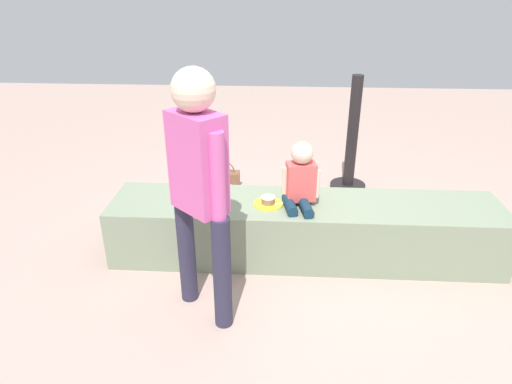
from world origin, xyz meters
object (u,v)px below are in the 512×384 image
Objects in this scene: water_bottle_near_gift at (158,213)px; party_cup_red at (192,210)px; child_seated at (301,178)px; handbag_brown_canvas at (223,180)px; adult_standing at (199,178)px; handbag_black_leather at (411,215)px; cake_box_white at (288,217)px; gift_bag at (236,202)px; cake_plate at (268,202)px.

party_cup_red is at bearing 26.26° from water_bottle_near_gift.
handbag_brown_canvas is at bearing 121.42° from child_seated.
handbag_black_leather is at bearing 36.90° from adult_standing.
water_bottle_near_gift is 1.15m from cake_box_white.
adult_standing is 5.21× the size of gift_bag.
child_seated is 0.95m from adult_standing.
party_cup_red is 0.34× the size of cake_box_white.
party_cup_red is at bearing 104.56° from adult_standing.
handbag_brown_canvas is at bearing 159.49° from handbag_black_leather.
adult_standing reaches higher than cake_plate.
gift_bag is (0.07, 1.32, -0.82)m from adult_standing.
handbag_brown_canvas is at bearing 112.46° from cake_plate.
handbag_brown_canvas reaches higher than party_cup_red.
adult_standing reaches higher than child_seated.
adult_standing is 15.64× the size of party_cup_red.
gift_bag is 0.71m from water_bottle_near_gift.
cake_box_white is at bearing 73.00° from cake_plate.
child_seated is at bearing 3.77° from cake_plate.
cake_box_white is at bearing 1.63° from water_bottle_near_gift.
gift_bag is (-0.54, 0.66, -0.54)m from child_seated.
party_cup_red is at bearing 146.87° from child_seated.
adult_standing is at bearing -61.75° from water_bottle_near_gift.
adult_standing is 5.32× the size of cake_box_white.
handbag_black_leather is 0.91× the size of handbag_brown_canvas.
cake_plate is 0.69m from cake_box_white.
gift_bag is 1.02× the size of cake_box_white.
gift_bag is 1.55m from handbag_black_leather.
cake_plate reaches higher than cake_box_white.
handbag_brown_canvas is at bearing 70.33° from party_cup_red.
handbag_brown_canvas is (-0.19, 0.55, -0.03)m from gift_bag.
party_cup_red is (-0.71, 0.63, -0.43)m from cake_plate.
child_seated is 4.81× the size of party_cup_red.
water_bottle_near_gift is 0.66× the size of cake_box_white.
child_seated is 0.79m from cake_box_white.
adult_standing is 2.19m from handbag_black_leather.
party_cup_red is 1.95m from handbag_black_leather.
handbag_brown_canvas reaches higher than gift_bag.
water_bottle_near_gift is 0.88m from handbag_brown_canvas.
adult_standing is 5.14× the size of handbag_black_leather.
water_bottle_near_gift is at bearing -124.09° from handbag_brown_canvas.
cake_box_white is at bearing -6.92° from party_cup_red.
cake_plate is at bearing -26.36° from water_bottle_near_gift.
cake_plate is 0.76× the size of cake_box_white.
child_seated is 1.58× the size of handbag_black_leather.
handbag_brown_canvas is at bearing 133.80° from cake_box_white.
adult_standing is at bearing -86.22° from handbag_brown_canvas.
water_bottle_near_gift is 0.32m from party_cup_red.
cake_box_white is (0.54, 1.18, -0.88)m from adult_standing.
handbag_brown_canvas is (0.49, 0.72, 0.01)m from water_bottle_near_gift.
cake_box_white is (1.15, 0.03, -0.03)m from water_bottle_near_gift.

